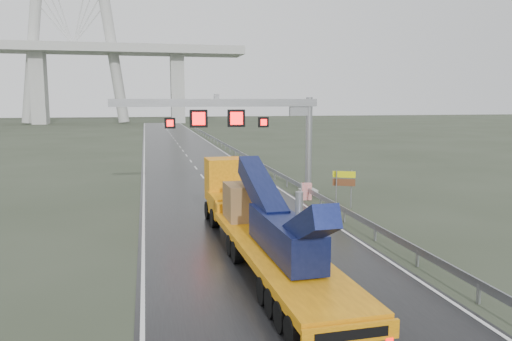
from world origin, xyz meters
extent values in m
plane|color=#2E3626|center=(0.00, 0.00, 0.00)|extent=(400.00, 400.00, 0.00)
cube|color=black|center=(0.00, 40.00, 0.01)|extent=(11.00, 200.00, 0.02)
cube|color=#A3A49F|center=(6.90, 18.00, 0.15)|extent=(1.20, 1.20, 0.30)
cylinder|color=gray|center=(6.90, 18.00, 3.60)|extent=(0.48, 0.48, 7.20)
cube|color=gray|center=(0.00, 18.00, 6.80)|extent=(14.80, 0.55, 0.55)
cube|color=gray|center=(6.10, 18.00, 6.30)|extent=(1.40, 0.35, 0.90)
cube|color=gray|center=(0.00, 18.00, 7.25)|extent=(0.35, 0.35, 0.35)
cube|color=black|center=(-1.30, 17.95, 5.70)|extent=(1.25, 0.25, 1.25)
cube|color=#FF0C0C|center=(-1.30, 17.81, 5.70)|extent=(0.90, 0.02, 0.90)
cube|color=black|center=(1.40, 17.95, 5.70)|extent=(1.25, 0.25, 1.25)
cube|color=#FF0C0C|center=(1.40, 17.81, 5.70)|extent=(0.90, 0.02, 0.90)
cube|color=black|center=(-3.30, 17.95, 5.40)|extent=(0.75, 0.25, 0.75)
cube|color=#FF0C0C|center=(-3.30, 17.81, 5.40)|extent=(0.54, 0.02, 0.54)
cube|color=black|center=(3.40, 17.95, 5.40)|extent=(0.75, 0.25, 0.75)
cube|color=#FF0C0C|center=(3.40, 17.81, 5.40)|extent=(0.54, 0.02, 0.54)
cube|color=#A3A49F|center=(-35.00, 140.00, 10.50)|extent=(4.00, 6.00, 21.00)
cube|color=#A3A49F|center=(5.00, 140.00, 10.50)|extent=(4.00, 6.00, 21.00)
cube|color=#FFA20E|center=(-0.01, 1.18, 1.01)|extent=(3.12, 13.60, 0.34)
cube|color=#FFA20E|center=(0.20, -5.72, 0.82)|extent=(2.80, 0.20, 0.53)
cube|color=black|center=(0.21, -5.79, 0.82)|extent=(2.12, 0.09, 0.29)
cube|color=#FF0505|center=(1.32, -5.75, 0.53)|extent=(0.21, 0.05, 0.12)
cube|color=#FFA20E|center=(-0.23, 8.32, 1.40)|extent=(2.55, 1.24, 0.48)
cube|color=#FFA20E|center=(-0.28, 9.87, 1.16)|extent=(2.60, 2.97, 1.16)
cube|color=#FFA20E|center=(-0.33, 11.60, 2.32)|extent=(2.47, 2.01, 2.51)
cube|color=black|center=(-0.37, 12.59, 2.61)|extent=(2.22, 0.12, 1.16)
cube|color=#0D153F|center=(0.02, 0.21, 1.93)|extent=(1.53, 5.83, 1.35)
cube|color=#0D153F|center=(-0.09, 3.59, 3.09)|extent=(1.13, 5.35, 2.47)
cube|color=#0D153F|center=(0.09, -2.20, 2.80)|extent=(0.99, 3.85, 2.33)
cylinder|color=gray|center=(0.60, 0.23, 2.80)|extent=(0.30, 0.30, 1.54)
cube|color=olive|center=(-0.17, 6.20, 2.05)|extent=(2.19, 2.19, 1.74)
cylinder|color=black|center=(0.12, -3.16, 0.48)|extent=(2.83, 1.05, 0.97)
cylinder|color=black|center=(-0.09, 3.59, 0.48)|extent=(2.83, 1.05, 0.97)
cylinder|color=black|center=(-0.33, 11.41, 0.53)|extent=(2.64, 1.14, 1.06)
cylinder|color=gray|center=(6.95, 12.45, 1.25)|extent=(0.08, 0.08, 2.49)
cylinder|color=gray|center=(7.99, 12.45, 1.25)|extent=(0.08, 0.08, 2.49)
cube|color=#DDDF0B|center=(7.47, 12.45, 2.23)|extent=(1.35, 0.66, 0.42)
cube|color=brown|center=(7.47, 12.45, 1.71)|extent=(1.35, 0.66, 0.47)
cube|color=red|center=(6.00, 15.69, 0.59)|extent=(0.72, 0.42, 1.19)
camera|label=1|loc=(-4.97, -17.39, 6.98)|focal=35.00mm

